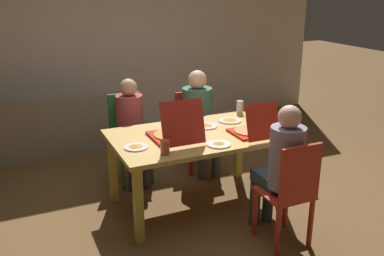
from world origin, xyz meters
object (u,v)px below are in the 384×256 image
at_px(plate_0, 219,144).
at_px(drinking_glass_1, 240,107).
at_px(chair_2, 128,133).
at_px(drinking_glass_0, 165,147).
at_px(chair_1, 290,193).
at_px(pizza_box_1, 252,130).
at_px(chair_0, 194,127).
at_px(plate_3, 206,126).
at_px(person_0, 199,113).
at_px(person_2, 132,124).
at_px(pizza_box_0, 174,133).
at_px(couch, 48,132).
at_px(dining_table, 196,143).
at_px(plate_2, 136,147).
at_px(person_1, 281,163).
at_px(plate_1, 230,120).

height_order(plate_0, drinking_glass_1, drinking_glass_1).
xyz_separation_m(chair_2, drinking_glass_0, (-0.05, -1.32, 0.29)).
height_order(chair_1, pizza_box_1, pizza_box_1).
bearing_deg(chair_0, plate_3, -106.20).
xyz_separation_m(person_0, person_2, (-0.83, -0.01, -0.02)).
height_order(chair_1, plate_3, chair_1).
relative_size(pizza_box_1, plate_3, 1.84).
height_order(person_0, drinking_glass_0, person_0).
xyz_separation_m(person_0, pizza_box_0, (-0.66, -0.85, 0.11)).
bearing_deg(couch, chair_2, -58.08).
relative_size(dining_table, person_0, 1.36).
relative_size(chair_1, couch, 0.48).
bearing_deg(person_2, plate_2, -104.12).
distance_m(chair_0, couch, 2.01).
bearing_deg(chair_1, person_1, 90.00).
bearing_deg(person_1, person_0, 90.00).
height_order(dining_table, chair_1, chair_1).
distance_m(pizza_box_1, drinking_glass_1, 0.73).
bearing_deg(plate_1, person_2, 148.25).
distance_m(person_2, plate_0, 1.25).
bearing_deg(plate_1, plate_3, -169.46).
relative_size(plate_3, drinking_glass_1, 1.66).
xyz_separation_m(person_1, pizza_box_0, (-0.66, 0.78, 0.11)).
xyz_separation_m(chair_1, plate_1, (0.09, 1.20, 0.28)).
relative_size(person_0, chair_2, 1.23).
relative_size(chair_1, plate_2, 4.43).
bearing_deg(plate_2, person_1, -33.93).
distance_m(person_0, person_1, 1.63).
distance_m(plate_3, drinking_glass_1, 0.62).
bearing_deg(plate_1, person_0, 98.33).
height_order(dining_table, pizza_box_0, pizza_box_0).
relative_size(chair_1, person_2, 0.81).
xyz_separation_m(chair_0, plate_0, (-0.35, -1.31, 0.29)).
xyz_separation_m(pizza_box_1, drinking_glass_0, (-0.94, -0.12, 0.01)).
distance_m(chair_2, person_2, 0.22).
height_order(pizza_box_0, pizza_box_1, pizza_box_0).
distance_m(chair_0, person_0, 0.27).
distance_m(plate_0, plate_2, 0.75).
height_order(pizza_box_0, plate_1, pizza_box_0).
height_order(person_0, plate_0, person_0).
distance_m(dining_table, drinking_glass_0, 0.61).
xyz_separation_m(drinking_glass_1, couch, (-1.91, 1.74, -0.57)).
bearing_deg(drinking_glass_0, chair_2, 87.94).
relative_size(dining_table, pizza_box_0, 3.19).
bearing_deg(drinking_glass_0, plate_1, 31.49).
relative_size(plate_0, drinking_glass_0, 1.78).
height_order(dining_table, plate_3, plate_3).
bearing_deg(plate_2, chair_0, 45.23).
bearing_deg(plate_2, person_2, 75.88).
xyz_separation_m(person_1, drinking_glass_0, (-0.88, 0.46, 0.12)).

